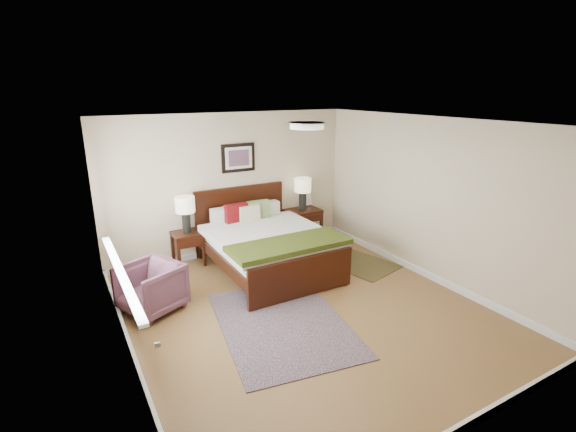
{
  "coord_description": "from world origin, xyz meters",
  "views": [
    {
      "loc": [
        -2.7,
        -4.27,
        2.89
      ],
      "look_at": [
        0.26,
        0.92,
        1.05
      ],
      "focal_mm": 26.0,
      "sensor_mm": 36.0,
      "label": 1
    }
  ],
  "objects_px": {
    "bed": "(267,239)",
    "nightstand_right": "(303,222)",
    "lamp_left": "(185,208)",
    "lamp_right": "(303,188)",
    "nightstand_left": "(188,240)",
    "rug_persian": "(282,323)",
    "armchair": "(151,288)"
  },
  "relations": [
    {
      "from": "armchair",
      "to": "rug_persian",
      "type": "height_order",
      "value": "armchair"
    },
    {
      "from": "nightstand_right",
      "to": "lamp_right",
      "type": "bearing_deg",
      "value": 90.0
    },
    {
      "from": "bed",
      "to": "nightstand_right",
      "type": "xyz_separation_m",
      "value": [
        1.21,
        0.84,
        -0.15
      ]
    },
    {
      "from": "rug_persian",
      "to": "armchair",
      "type": "bearing_deg",
      "value": 148.51
    },
    {
      "from": "lamp_right",
      "to": "armchair",
      "type": "bearing_deg",
      "value": -158.2
    },
    {
      "from": "nightstand_right",
      "to": "lamp_left",
      "type": "bearing_deg",
      "value": 179.65
    },
    {
      "from": "nightstand_left",
      "to": "armchair",
      "type": "relative_size",
      "value": 0.79
    },
    {
      "from": "rug_persian",
      "to": "nightstand_left",
      "type": "bearing_deg",
      "value": 110.4
    },
    {
      "from": "rug_persian",
      "to": "nightstand_right",
      "type": "bearing_deg",
      "value": 62.77
    },
    {
      "from": "nightstand_left",
      "to": "nightstand_right",
      "type": "height_order",
      "value": "nightstand_right"
    },
    {
      "from": "nightstand_right",
      "to": "rug_persian",
      "type": "distance_m",
      "value": 3.04
    },
    {
      "from": "bed",
      "to": "armchair",
      "type": "distance_m",
      "value": 2.0
    },
    {
      "from": "nightstand_left",
      "to": "lamp_right",
      "type": "distance_m",
      "value": 2.35
    },
    {
      "from": "rug_persian",
      "to": "bed",
      "type": "bearing_deg",
      "value": 78.99
    },
    {
      "from": "bed",
      "to": "lamp_left",
      "type": "relative_size",
      "value": 3.62
    },
    {
      "from": "lamp_left",
      "to": "rug_persian",
      "type": "bearing_deg",
      "value": -79.03
    },
    {
      "from": "nightstand_left",
      "to": "rug_persian",
      "type": "bearing_deg",
      "value": -78.94
    },
    {
      "from": "nightstand_right",
      "to": "rug_persian",
      "type": "xyz_separation_m",
      "value": [
        -1.8,
        -2.42,
        -0.39
      ]
    },
    {
      "from": "bed",
      "to": "armchair",
      "type": "xyz_separation_m",
      "value": [
        -1.94,
        -0.4,
        -0.21
      ]
    },
    {
      "from": "nightstand_left",
      "to": "lamp_left",
      "type": "bearing_deg",
      "value": 90.0
    },
    {
      "from": "nightstand_right",
      "to": "lamp_right",
      "type": "relative_size",
      "value": 1.07
    },
    {
      "from": "lamp_left",
      "to": "rug_persian",
      "type": "distance_m",
      "value": 2.67
    },
    {
      "from": "lamp_right",
      "to": "nightstand_left",
      "type": "bearing_deg",
      "value": -179.48
    },
    {
      "from": "nightstand_right",
      "to": "rug_persian",
      "type": "bearing_deg",
      "value": -126.56
    },
    {
      "from": "bed",
      "to": "rug_persian",
      "type": "distance_m",
      "value": 1.77
    },
    {
      "from": "nightstand_left",
      "to": "lamp_right",
      "type": "height_order",
      "value": "lamp_right"
    },
    {
      "from": "nightstand_left",
      "to": "rug_persian",
      "type": "xyz_separation_m",
      "value": [
        0.47,
        -2.41,
        -0.45
      ]
    },
    {
      "from": "rug_persian",
      "to": "lamp_right",
      "type": "bearing_deg",
      "value": 62.93
    },
    {
      "from": "lamp_right",
      "to": "rug_persian",
      "type": "bearing_deg",
      "value": -126.4
    },
    {
      "from": "lamp_left",
      "to": "nightstand_left",
      "type": "bearing_deg",
      "value": -90.0
    },
    {
      "from": "bed",
      "to": "lamp_left",
      "type": "height_order",
      "value": "bed"
    },
    {
      "from": "lamp_left",
      "to": "bed",
      "type": "bearing_deg",
      "value": -39.04
    }
  ]
}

